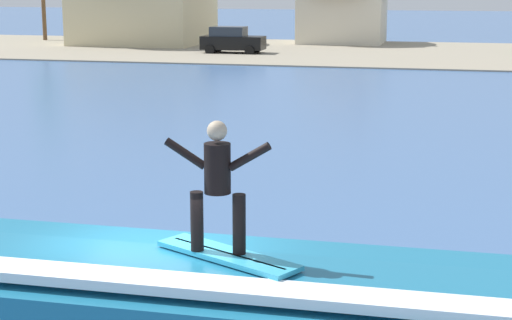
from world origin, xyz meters
The scene contains 5 objects.
surfboard centered at (1.24, -0.80, 1.81)m, with size 1.98×1.34×0.06m.
surfer centered at (1.12, -0.79, 2.74)m, with size 1.31×0.32×1.61m.
shoreline_bank centered at (0.00, 49.09, 0.04)m, with size 120.00×20.83×0.09m.
car_near_shore centered at (-11.40, 46.16, 0.95)m, with size 4.25×2.07×1.86m.
house_small_cottage centered at (-5.37, 57.20, 3.38)m, with size 8.02×8.02×6.33m.
Camera 1 is at (3.87, -10.27, 5.10)m, focal length 59.82 mm.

